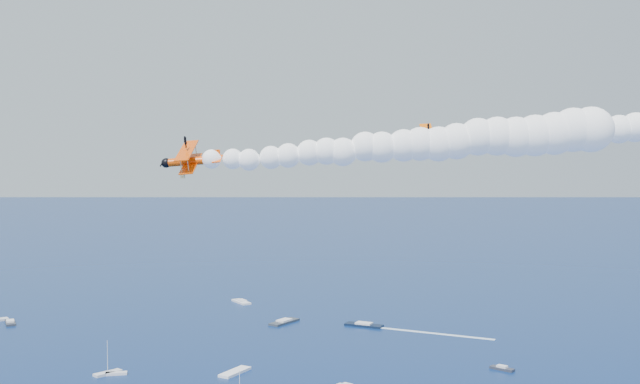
{
  "coord_description": "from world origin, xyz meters",
  "views": [
    {
      "loc": [
        4.59,
        -91.38,
        59.06
      ],
      "look_at": [
        3.77,
        22.85,
        53.07
      ],
      "focal_mm": 43.19,
      "sensor_mm": 36.0,
      "label": 1
    }
  ],
  "objects": [
    {
      "name": "spectator_boats",
      "position": [
        -1.9,
        115.41,
        0.35
      ],
      "size": [
        243.5,
        179.56,
        0.7
      ],
      "color": "white",
      "rests_on": "ground"
    },
    {
      "name": "smoke_trail_lead",
      "position": [
        50.44,
        29.66,
        62.58
      ],
      "size": [
        58.42,
        8.53,
        10.69
      ],
      "primitive_type": null,
      "rotation": [
        0.0,
        0.0,
        3.12
      ],
      "color": "white"
    },
    {
      "name": "biplane_lead",
      "position": [
        21.45,
        30.25,
        60.38
      ],
      "size": [
        8.44,
        10.54,
        9.16
      ],
      "primitive_type": null,
      "rotation": [
        -0.43,
        0.07,
        3.12
      ],
      "color": "#F35F05"
    },
    {
      "name": "smoke_trail_trail",
      "position": [
        15.08,
        15.08,
        59.96
      ],
      "size": [
        58.37,
        7.68,
        10.69
      ],
      "primitive_type": null,
      "rotation": [
        0.0,
        0.0,
        3.13
      ],
      "color": "white"
    },
    {
      "name": "biplane_trail",
      "position": [
        -13.92,
        15.45,
        57.76
      ],
      "size": [
        8.91,
        10.83,
        8.81
      ],
      "primitive_type": null,
      "rotation": [
        -0.3,
        0.07,
        3.13
      ],
      "color": "#F24A05"
    }
  ]
}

